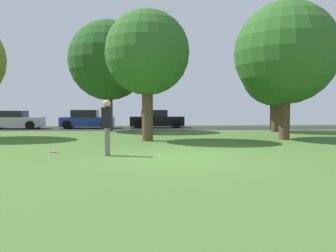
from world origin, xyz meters
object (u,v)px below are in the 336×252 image
Objects in this scene: frisbee_disc at (54,152)px; street_lamp_post at (271,98)px; maple_tree_far at (109,61)px; parked_car_silver at (14,120)px; parked_car_blue at (87,120)px; oak_tree_center at (147,53)px; oak_tree_right at (286,54)px; maple_tree_near at (276,71)px; person_catcher at (107,124)px; parked_car_black at (156,120)px.

frisbee_disc is 16.24m from street_lamp_post.
parked_car_silver is (-7.45, 3.25, -4.11)m from maple_tree_far.
parked_car_blue is at bearing 119.78° from maple_tree_far.
oak_tree_center reaches higher than street_lamp_post.
maple_tree_near is at bearing 71.40° from oak_tree_right.
street_lamp_post reaches higher than parked_car_silver.
maple_tree_far is 27.52× the size of frisbee_disc.
parked_car_silver is at bearing 115.23° from frisbee_disc.
parked_car_silver is 5.41m from parked_car_blue.
maple_tree_near is 1.55× the size of parked_car_blue.
parked_car_silver is at bearing 148.73° from oak_tree_right.
parked_car_silver is (-8.57, 15.03, -0.37)m from person_catcher.
parked_car_black is at bearing 74.02° from frisbee_disc.
parked_car_black is (10.81, 0.54, 0.02)m from parked_car_silver.
person_catcher is 17.30m from parked_car_silver.
parked_car_silver is at bearing 156.43° from maple_tree_far.
person_catcher is at bearing -105.83° from oak_tree_center.
maple_tree_near reaches higher than street_lamp_post.
oak_tree_center is 0.91× the size of oak_tree_right.
parked_car_blue is 0.95× the size of parked_car_black.
street_lamp_post is (10.11, 11.60, 1.25)m from person_catcher.
maple_tree_far is 11.48m from oak_tree_right.
parked_car_blue is at bearing -177.82° from parked_car_black.
person_catcher is at bearing -98.21° from parked_car_black.
parked_car_black is 8.95m from street_lamp_post.
maple_tree_far is at bearing 104.16° from person_catcher.
maple_tree_near is 23.28× the size of frisbee_disc.
maple_tree_far reaches higher than oak_tree_right.
person_catcher is at bearing -133.92° from maple_tree_near.
oak_tree_center is 22.63× the size of frisbee_disc.
oak_tree_center is (-8.50, -5.42, 0.13)m from maple_tree_near.
maple_tree_near is 9.87m from parked_car_black.
person_catcher is (-9.88, -10.26, -2.97)m from maple_tree_near.
parked_car_silver is 19.06m from street_lamp_post.
parked_car_blue is 0.90× the size of street_lamp_post.
maple_tree_far reaches higher than oak_tree_center.
oak_tree_center is 5.90m from person_catcher.
frisbee_disc is (-1.94, 0.95, -0.99)m from person_catcher.
oak_tree_right is at bearing -42.88° from parked_car_blue.
parked_car_blue reaches higher than parked_car_silver.
street_lamp_post is at bearing -0.86° from maple_tree_far.
parked_car_silver is at bearing 165.50° from maple_tree_near.
maple_tree_far is 5.81m from parked_car_blue.
oak_tree_center is at bearing -70.29° from maple_tree_far.
frisbee_disc is at bearing -85.13° from parked_car_blue.
oak_tree_right reaches higher than person_catcher.
parked_car_black reaches higher than frisbee_disc.
maple_tree_far is at bearing 85.65° from frisbee_disc.
parked_car_silver is at bearing 169.62° from street_lamp_post.
maple_tree_far is at bearing -131.58° from parked_car_black.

